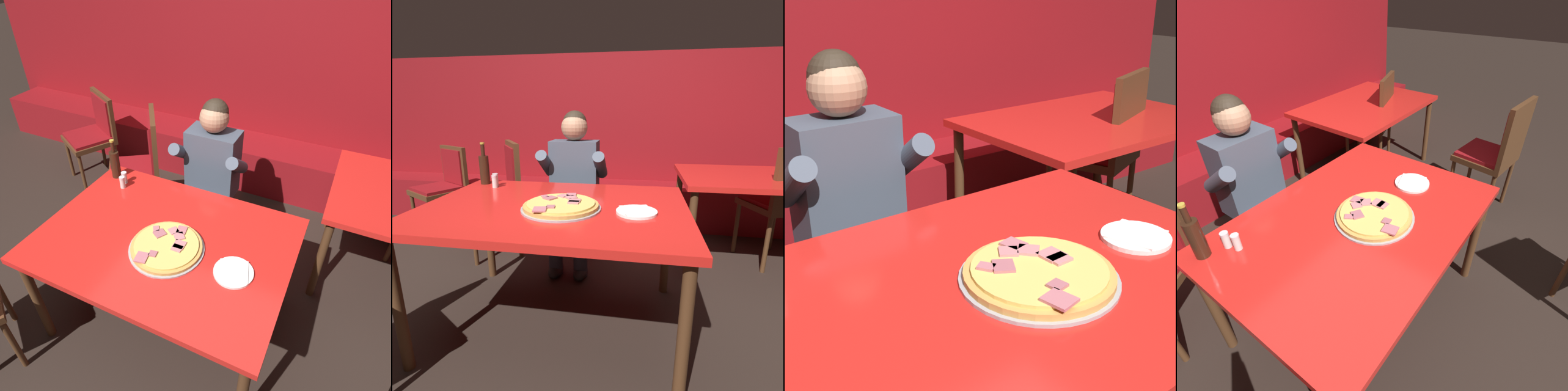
% 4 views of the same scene
% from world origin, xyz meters
% --- Properties ---
extents(booth_bench, '(6.46, 0.48, 0.46)m').
position_xyz_m(booth_bench, '(0.00, 1.86, 0.23)').
color(booth_bench, maroon).
rests_on(booth_bench, ground_plane).
extents(main_dining_table, '(1.45, 1.05, 0.77)m').
position_xyz_m(main_dining_table, '(0.00, 0.00, 0.70)').
color(main_dining_table, '#4C2D19').
rests_on(main_dining_table, ground_plane).
extents(pizza, '(0.42, 0.42, 0.05)m').
position_xyz_m(pizza, '(0.05, -0.07, 0.79)').
color(pizza, '#9E9EA3').
rests_on(pizza, main_dining_table).
extents(plate_white_paper, '(0.21, 0.21, 0.02)m').
position_xyz_m(plate_white_paper, '(0.45, -0.07, 0.78)').
color(plate_white_paper, white).
rests_on(plate_white_paper, main_dining_table).
extents(diner_seated_blue_shirt, '(0.53, 0.53, 1.27)m').
position_xyz_m(diner_seated_blue_shirt, '(-0.07, 0.77, 0.71)').
color(diner_seated_blue_shirt, black).
rests_on(diner_seated_blue_shirt, ground_plane).
extents(dining_chair_far_left, '(0.56, 0.56, 1.01)m').
position_xyz_m(dining_chair_far_left, '(1.62, 1.04, 0.60)').
color(dining_chair_far_left, '#4C2D19').
rests_on(dining_chair_far_left, ground_plane).
extents(background_dining_table, '(1.32, 0.94, 0.77)m').
position_xyz_m(background_dining_table, '(1.45, 1.04, 0.69)').
color(background_dining_table, '#4C2D19').
rests_on(background_dining_table, ground_plane).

